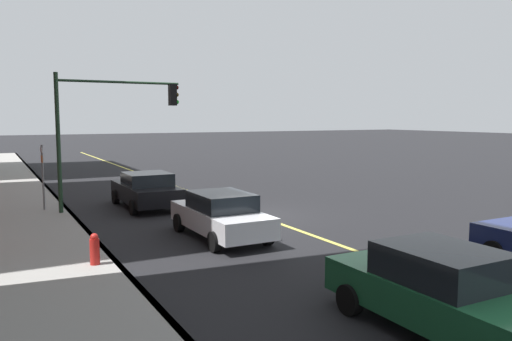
% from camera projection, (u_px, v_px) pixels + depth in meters
% --- Properties ---
extents(ground, '(200.00, 200.00, 0.00)m').
position_uv_depth(ground, '(256.00, 215.00, 19.77)').
color(ground, black).
extents(sidewalk_slab, '(80.00, 3.20, 0.15)m').
position_uv_depth(sidewalk_slab, '(35.00, 236.00, 16.03)').
color(sidewalk_slab, gray).
rests_on(sidewalk_slab, ground).
extents(curb_edge, '(80.00, 0.16, 0.15)m').
position_uv_depth(curb_edge, '(85.00, 231.00, 16.75)').
color(curb_edge, slate).
rests_on(curb_edge, ground).
extents(lane_stripe_center, '(80.00, 0.16, 0.01)m').
position_uv_depth(lane_stripe_center, '(256.00, 215.00, 19.77)').
color(lane_stripe_center, '#D8CC4C').
rests_on(lane_stripe_center, ground).
extents(car_black, '(4.58, 2.11, 1.49)m').
position_uv_depth(car_black, '(146.00, 190.00, 21.36)').
color(car_black, black).
rests_on(car_black, ground).
extents(car_green, '(4.65, 1.91, 1.55)m').
position_uv_depth(car_green, '(444.00, 292.00, 8.82)').
color(car_green, '#1E6038').
rests_on(car_green, ground).
extents(car_white, '(4.48, 1.93, 1.46)m').
position_uv_depth(car_white, '(221.00, 215.00, 15.96)').
color(car_white, silver).
rests_on(car_white, ground).
extents(traffic_light_mast, '(0.28, 4.91, 5.48)m').
position_uv_depth(traffic_light_mast, '(109.00, 117.00, 20.05)').
color(traffic_light_mast, '#1E3823').
rests_on(traffic_light_mast, ground).
extents(street_sign_post, '(0.60, 0.08, 2.72)m').
position_uv_depth(street_sign_post, '(43.00, 173.00, 20.00)').
color(street_sign_post, slate).
rests_on(street_sign_post, ground).
extents(fire_hydrant, '(0.24, 0.24, 0.94)m').
position_uv_depth(fire_hydrant, '(95.00, 252.00, 12.62)').
color(fire_hydrant, red).
rests_on(fire_hydrant, ground).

